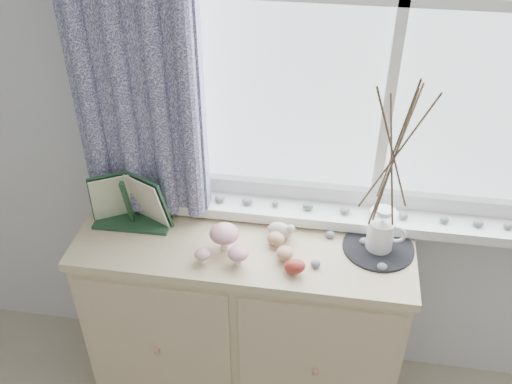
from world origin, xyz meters
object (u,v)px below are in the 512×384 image
at_px(botanical_book, 126,205).
at_px(toadstool_cluster, 225,241).
at_px(sideboard, 245,321).
at_px(twig_pitcher, 395,151).

relative_size(botanical_book, toadstool_cluster, 1.76).
xyz_separation_m(sideboard, toadstool_cluster, (-0.05, -0.08, 0.48)).
bearing_deg(botanical_book, twig_pitcher, 0.69).
xyz_separation_m(sideboard, botanical_book, (-0.42, -0.00, 0.54)).
relative_size(botanical_book, twig_pitcher, 0.46).
distance_m(sideboard, toadstool_cluster, 0.49).
height_order(botanical_book, twig_pitcher, twig_pitcher).
xyz_separation_m(botanical_book, twig_pitcher, (0.89, 0.04, 0.29)).
relative_size(sideboard, botanical_book, 3.74).
distance_m(toadstool_cluster, twig_pitcher, 0.63).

